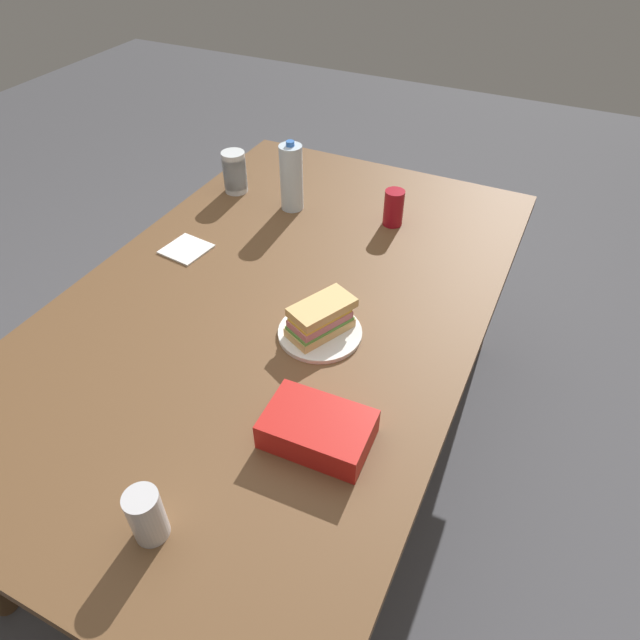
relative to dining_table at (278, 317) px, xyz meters
The scene contains 10 objects.
ground_plane 0.66m from the dining_table, ahead, with size 8.00×8.00×0.00m, color #4C4C51.
dining_table is the anchor object (origin of this frame).
paper_plate 0.21m from the dining_table, 114.60° to the right, with size 0.22×0.22×0.01m, color white.
sandwich 0.23m from the dining_table, 113.47° to the right, with size 0.21×0.15×0.08m.
soda_can_red 0.56m from the dining_table, 17.04° to the right, with size 0.07×0.07×0.12m, color maroon.
chip_bag 0.51m from the dining_table, 140.61° to the right, with size 0.23×0.15×0.07m, color red.
water_bottle_tall 0.54m from the dining_table, 22.56° to the left, with size 0.08×0.08×0.24m.
plastic_cup_stack 0.67m from the dining_table, 41.89° to the left, with size 0.08×0.08×0.15m.
soda_can_silver 0.74m from the dining_table, 169.78° to the right, with size 0.07×0.07×0.12m, color silver.
paper_napkin 0.39m from the dining_table, 76.56° to the left, with size 0.13×0.13×0.01m, color white.
Camera 1 is at (-1.06, -0.64, 1.73)m, focal length 31.44 mm.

